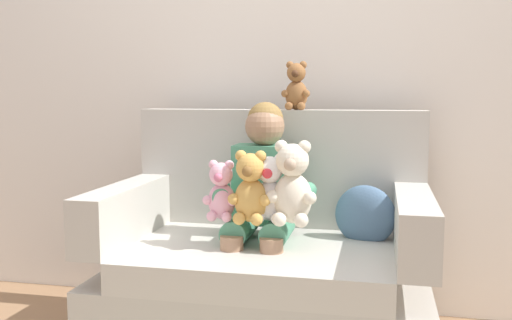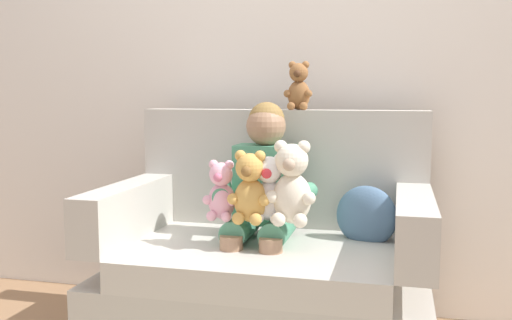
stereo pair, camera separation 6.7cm
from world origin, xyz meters
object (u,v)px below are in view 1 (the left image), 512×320
plush_white (270,190)px  armchair (267,274)px  plush_pink (221,192)px  plush_honey (251,189)px  plush_cream (292,185)px  throw_pillow (365,216)px  seated_child (262,190)px  plush_brown_on_backrest (296,87)px

plush_white → armchair: bearing=120.3°
plush_pink → plush_honey: plush_honey is taller
plush_cream → throw_pillow: (0.27, 0.26, -0.16)m
armchair → plush_pink: bearing=-140.3°
plush_honey → armchair: bearing=90.8°
plush_white → seated_child: bearing=127.5°
armchair → throw_pillow: bearing=15.8°
plush_pink → plush_honey: (0.13, -0.03, 0.02)m
armchair → throw_pillow: (0.40, 0.11, 0.25)m
armchair → seated_child: (-0.03, 0.02, 0.36)m
armchair → plush_brown_on_backrest: plush_brown_on_backrest is taller
seated_child → plush_honey: bearing=-100.4°
armchair → plush_pink: 0.42m
plush_pink → plush_brown_on_backrest: size_ratio=1.09×
armchair → seated_child: bearing=143.1°
armchair → plush_brown_on_backrest: 0.85m
seated_child → plush_pink: 0.20m
armchair → plush_white: (0.04, -0.12, 0.38)m
plush_pink → seated_child: bearing=52.2°
armchair → plush_cream: (0.13, -0.14, 0.41)m
armchair → plush_white: size_ratio=4.87×
seated_child → plush_brown_on_backrest: 0.53m
throw_pillow → armchair: bearing=-164.2°
armchair → plush_brown_on_backrest: (0.08, 0.30, 0.79)m
armchair → plush_cream: size_ratio=4.03×
armchair → seated_child: size_ratio=1.61×
plush_honey → plush_brown_on_backrest: size_ratio=1.29×
armchair → plush_honey: 0.42m
armchair → plush_brown_on_backrest: size_ratio=5.95×
plush_pink → plush_brown_on_backrest: 0.65m
plush_honey → throw_pillow: plush_honey is taller
plush_white → plush_honey: bearing=-137.4°
plush_brown_on_backrest → throw_pillow: (0.33, -0.19, -0.54)m
plush_cream → plush_brown_on_backrest: bearing=118.9°
armchair → plush_cream: 0.45m
plush_brown_on_backrest → plush_pink: bearing=-112.8°
plush_white → throw_pillow: size_ratio=1.05×
throw_pillow → plush_honey: bearing=-147.9°
seated_child → plush_cream: seated_child is taller
armchair → plush_honey: bearing=-101.7°
plush_pink → plush_cream: (0.29, -0.01, 0.04)m
seated_child → plush_white: seated_child is taller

